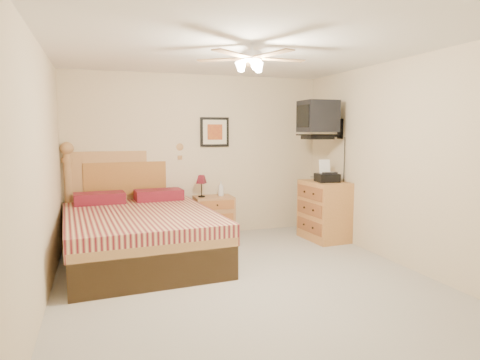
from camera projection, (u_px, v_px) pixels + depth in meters
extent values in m
plane|color=#A19D91|center=(245.00, 280.00, 4.71)|extent=(4.50, 4.50, 0.00)
cube|color=white|center=(245.00, 47.00, 4.43)|extent=(4.00, 4.50, 0.04)
cube|color=beige|center=(198.00, 156.00, 6.69)|extent=(4.00, 0.04, 2.50)
cube|color=beige|center=(373.00, 199.00, 2.45)|extent=(4.00, 0.04, 2.50)
cube|color=beige|center=(40.00, 173.00, 3.94)|extent=(0.04, 4.50, 2.50)
cube|color=beige|center=(400.00, 163.00, 5.20)|extent=(0.04, 4.50, 2.50)
cube|color=#A1683B|center=(214.00, 217.00, 6.62)|extent=(0.59, 0.45, 0.63)
imported|color=silver|center=(221.00, 189.00, 6.62)|extent=(0.11, 0.11, 0.23)
cube|color=black|center=(215.00, 132.00, 6.71)|extent=(0.46, 0.04, 0.46)
cube|color=#A77136|center=(325.00, 211.00, 6.44)|extent=(0.57, 0.79, 0.89)
imported|color=beige|center=(313.00, 179.00, 6.66)|extent=(0.25, 0.28, 0.02)
imported|color=gray|center=(314.00, 177.00, 6.65)|extent=(0.18, 0.24, 0.02)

